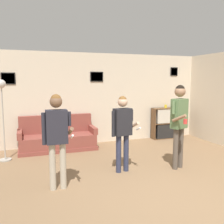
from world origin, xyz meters
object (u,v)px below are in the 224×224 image
at_px(bookshelf, 168,123).
at_px(drinking_cup, 166,106).
at_px(person_watcher_holding_cup, 179,117).
at_px(person_player_foreground_center, 123,126).
at_px(floor_lamp, 2,104).
at_px(person_player_foreground_left, 57,132).
at_px(couch, 58,139).

bearing_deg(bookshelf, drinking_cup, 179.52).
relative_size(bookshelf, person_watcher_holding_cup, 0.60).
distance_m(person_player_foreground_center, drinking_cup, 3.38).
bearing_deg(floor_lamp, person_player_foreground_left, -63.57).
xyz_separation_m(couch, person_watcher_holding_cup, (2.28, -2.36, 0.83)).
bearing_deg(person_player_foreground_center, couch, 116.43).
xyz_separation_m(couch, bookshelf, (3.59, 0.19, 0.20)).
xyz_separation_m(person_player_foreground_left, drinking_cup, (3.81, 2.76, 0.03)).
height_order(floor_lamp, person_player_foreground_center, floor_lamp).
xyz_separation_m(floor_lamp, person_watcher_holding_cup, (3.59, -1.81, -0.23)).
bearing_deg(person_player_foreground_left, floor_lamp, 116.43).
height_order(person_player_foreground_left, drinking_cup, person_player_foreground_left).
bearing_deg(person_player_foreground_left, bookshelf, 35.25).
bearing_deg(person_watcher_holding_cup, floor_lamp, 153.29).
bearing_deg(person_watcher_holding_cup, bookshelf, 62.88).
relative_size(person_player_foreground_center, drinking_cup, 14.79).
relative_size(person_player_foreground_left, person_player_foreground_center, 1.06).
xyz_separation_m(floor_lamp, drinking_cup, (4.81, 0.75, -0.30)).
height_order(couch, person_player_foreground_left, person_player_foreground_left).
height_order(person_player_foreground_left, person_player_foreground_center, person_player_foreground_left).
bearing_deg(person_player_foreground_center, bookshelf, 42.89).
height_order(person_player_foreground_center, drinking_cup, person_player_foreground_center).
distance_m(couch, drinking_cup, 3.59).
bearing_deg(person_player_foreground_center, person_watcher_holding_cup, -9.79).
bearing_deg(person_watcher_holding_cup, couch, 134.06).
bearing_deg(bookshelf, person_player_foreground_left, -144.75).
bearing_deg(bookshelf, person_watcher_holding_cup, -117.12).
height_order(bookshelf, floor_lamp, floor_lamp).
xyz_separation_m(bookshelf, floor_lamp, (-4.90, -0.74, 0.86)).
distance_m(couch, person_player_foreground_center, 2.49).
bearing_deg(floor_lamp, person_watcher_holding_cup, -26.71).
xyz_separation_m(floor_lamp, person_player_foreground_center, (2.38, -1.60, -0.39)).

